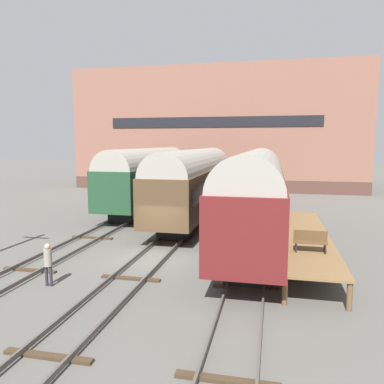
# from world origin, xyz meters

# --- Properties ---
(ground_plane) EXTENTS (200.00, 200.00, 0.00)m
(ground_plane) POSITION_xyz_m (0.00, 0.00, 0.00)
(ground_plane) COLOR #56544F
(track_left) EXTENTS (2.60, 60.00, 0.26)m
(track_left) POSITION_xyz_m (-4.87, 0.00, 0.14)
(track_left) COLOR #4C4742
(track_left) RESTS_ON ground
(track_middle) EXTENTS (2.60, 60.00, 0.26)m
(track_middle) POSITION_xyz_m (0.00, 0.00, 0.14)
(track_middle) COLOR #4C4742
(track_middle) RESTS_ON ground
(track_right) EXTENTS (2.60, 60.00, 0.26)m
(track_right) POSITION_xyz_m (4.87, 0.00, 0.14)
(track_right) COLOR #4C4742
(track_right) RESTS_ON ground
(train_car_brown) EXTENTS (3.11, 17.74, 5.32)m
(train_car_brown) POSITION_xyz_m (0.00, 10.27, 3.01)
(train_car_brown) COLOR black
(train_car_brown) RESTS_ON ground
(train_car_green) EXTENTS (3.11, 16.16, 5.33)m
(train_car_green) POSITION_xyz_m (-4.87, 13.58, 3.02)
(train_car_green) COLOR black
(train_car_green) RESTS_ON ground
(train_car_maroon) EXTENTS (3.06, 17.42, 5.39)m
(train_car_maroon) POSITION_xyz_m (4.87, 3.76, 3.07)
(train_car_maroon) COLOR black
(train_car_maroon) RESTS_ON ground
(station_platform) EXTENTS (2.47, 12.90, 1.12)m
(station_platform) POSITION_xyz_m (7.42, 2.11, 1.03)
(station_platform) COLOR brown
(station_platform) RESTS_ON ground
(bench) EXTENTS (1.40, 0.40, 0.91)m
(bench) POSITION_xyz_m (7.45, -1.03, 1.61)
(bench) COLOR brown
(bench) RESTS_ON station_platform
(person_worker) EXTENTS (0.32, 0.32, 1.77)m
(person_worker) POSITION_xyz_m (-2.97, -4.39, 1.07)
(person_worker) COLOR #282833
(person_worker) RESTS_ON ground
(warehouse_building) EXTENTS (35.65, 12.37, 14.95)m
(warehouse_building) POSITION_xyz_m (-1.38, 32.73, 7.47)
(warehouse_building) COLOR #4F342A
(warehouse_building) RESTS_ON ground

